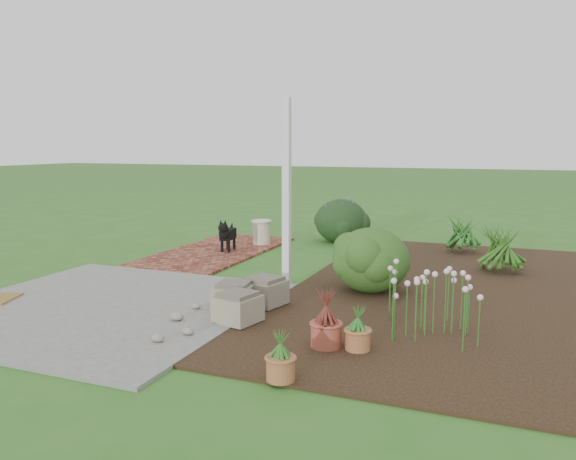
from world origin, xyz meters
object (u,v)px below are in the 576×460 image
at_px(black_dog, 227,234).
at_px(evergreen_shrub, 371,258).
at_px(stone_trough_near, 238,309).
at_px(cream_ceramic_urn, 261,232).

distance_m(black_dog, evergreen_shrub, 3.38).
bearing_deg(evergreen_shrub, stone_trough_near, -118.53).
distance_m(black_dog, cream_ceramic_urn, 0.94).
height_order(stone_trough_near, cream_ceramic_urn, cream_ceramic_urn).
distance_m(stone_trough_near, black_dog, 3.99).
xyz_separation_m(stone_trough_near, cream_ceramic_urn, (-1.71, 4.37, 0.08)).
height_order(stone_trough_near, evergreen_shrub, evergreen_shrub).
bearing_deg(stone_trough_near, black_dog, 119.48).
xyz_separation_m(black_dog, evergreen_shrub, (2.95, -1.65, 0.10)).
bearing_deg(cream_ceramic_urn, evergreen_shrub, -43.30).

